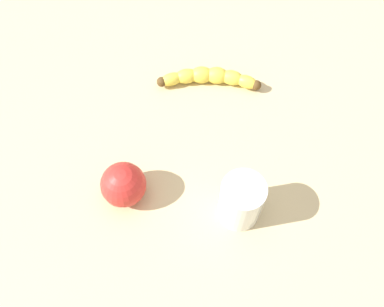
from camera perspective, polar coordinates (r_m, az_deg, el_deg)
The scene contains 4 objects.
wooden_tabletop at distance 76.46cm, azimuth 1.57°, elevation 0.75°, with size 120.00×120.00×3.00cm, color #D2BA88.
banana at distance 82.72cm, azimuth 2.47°, elevation 10.87°, with size 6.31×21.16×3.46cm.
smoothie_glass at distance 65.44cm, azimuth 7.05°, elevation -6.88°, with size 7.15×7.15×9.41cm.
apple_fruit at distance 67.81cm, azimuth -9.83°, elevation -4.42°, with size 7.74×7.74×7.74cm, color red.
Camera 1 is at (-39.08, -3.32, 67.13)cm, focal length 37.12 mm.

